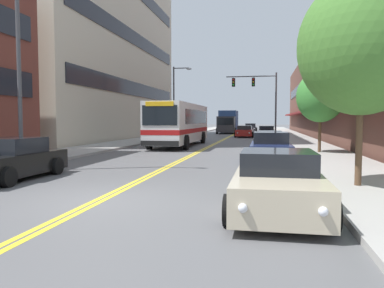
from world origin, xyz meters
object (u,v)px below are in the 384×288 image
object	(u,v)px
car_slate_blue_parked_right_far	(266,132)
box_truck	(228,122)
car_red_moving_lead	(244,132)
street_lamp_left_far	(176,96)
car_charcoal_moving_second	(250,128)
street_tree_right_near	(362,46)
car_dark_grey_parked_left_far	(191,132)
city_bus	(180,122)
car_silver_parked_right_end	(270,141)
car_navy_parked_right_mid	(271,148)
traffic_signal_mast	(259,92)
street_tree_right_mid	(320,96)
car_champagne_parked_right_foreground	(278,184)
car_black_parked_left_near	(10,160)
street_lamp_left_near	(24,30)

from	to	relation	value
car_slate_blue_parked_right_far	box_truck	distance (m)	14.05
car_red_moving_lead	street_lamp_left_far	size ratio (longest dim) A/B	0.62
car_charcoal_moving_second	street_tree_right_near	world-z (taller)	street_tree_right_near
car_dark_grey_parked_left_far	street_lamp_left_far	bearing A→B (deg)	-99.07
car_slate_blue_parked_right_far	street_tree_right_near	bearing A→B (deg)	-85.88
city_bus	car_charcoal_moving_second	bearing A→B (deg)	83.43
car_silver_parked_right_end	box_truck	xyz separation A→B (m)	(-5.63, 31.30, 1.09)
car_navy_parked_right_mid	car_red_moving_lead	xyz separation A→B (m)	(-2.52, 25.77, -0.03)
car_red_moving_lead	traffic_signal_mast	size ratio (longest dim) A/B	0.67
car_red_moving_lead	street_tree_right_mid	size ratio (longest dim) A/B	1.00
car_champagne_parked_right_foreground	box_truck	bearing A→B (deg)	96.61
car_champagne_parked_right_foreground	street_tree_right_mid	distance (m)	14.66
car_black_parked_left_near	car_slate_blue_parked_right_far	distance (m)	33.25
car_black_parked_left_near	car_charcoal_moving_second	world-z (taller)	car_charcoal_moving_second
car_slate_blue_parked_right_far	street_lamp_left_near	world-z (taller)	street_lamp_left_near
car_black_parked_left_near	box_truck	bearing A→B (deg)	86.07
street_lamp_left_far	street_tree_right_mid	world-z (taller)	street_lamp_left_far
car_champagne_parked_right_foreground	car_charcoal_moving_second	size ratio (longest dim) A/B	1.01
car_charcoal_moving_second	street_tree_right_near	size ratio (longest dim) A/B	0.73
car_navy_parked_right_mid	street_tree_right_mid	distance (m)	5.85
street_lamp_left_near	car_black_parked_left_near	bearing A→B (deg)	-70.44
car_dark_grey_parked_left_far	car_red_moving_lead	distance (m)	6.25
car_navy_parked_right_mid	street_tree_right_mid	world-z (taller)	street_tree_right_mid
traffic_signal_mast	street_lamp_left_near	size ratio (longest dim) A/B	0.75
car_slate_blue_parked_right_far	street_tree_right_mid	distance (m)	21.22
street_lamp_left_far	street_tree_right_mid	bearing A→B (deg)	-52.64
car_slate_blue_parked_right_far	street_lamp_left_far	world-z (taller)	street_lamp_left_far
street_lamp_left_near	car_navy_parked_right_mid	bearing A→B (deg)	27.71
street_lamp_left_far	car_navy_parked_right_mid	bearing A→B (deg)	-65.29
car_slate_blue_parked_right_far	car_navy_parked_right_mid	bearing A→B (deg)	-89.93
street_tree_right_near	street_tree_right_mid	bearing A→B (deg)	87.33
car_navy_parked_right_mid	street_tree_right_near	bearing A→B (deg)	-71.45
city_bus	car_charcoal_moving_second	size ratio (longest dim) A/B	2.72
car_champagne_parked_right_foreground	street_tree_right_near	size ratio (longest dim) A/B	0.74
car_red_moving_lead	street_tree_right_mid	distance (m)	22.19
box_truck	car_dark_grey_parked_left_far	bearing A→B (deg)	-102.78
city_bus	car_champagne_parked_right_foreground	world-z (taller)	city_bus
car_champagne_parked_right_foreground	car_black_parked_left_near	bearing A→B (deg)	161.57
car_black_parked_left_near	car_silver_parked_right_end	distance (m)	16.21
car_slate_blue_parked_right_far	car_charcoal_moving_second	size ratio (longest dim) A/B	1.12
city_bus	street_tree_right_mid	distance (m)	11.21
car_black_parked_left_near	traffic_signal_mast	distance (m)	30.79
car_champagne_parked_right_foreground	traffic_signal_mast	distance (m)	32.64
car_charcoal_moving_second	car_red_moving_lead	bearing A→B (deg)	-90.00
car_navy_parked_right_mid	street_lamp_left_far	world-z (taller)	street_lamp_left_far
car_champagne_parked_right_foreground	street_lamp_left_near	xyz separation A→B (m)	(-9.33, 4.81, 4.79)
street_lamp_left_far	street_tree_right_near	size ratio (longest dim) A/B	1.30
box_truck	traffic_signal_mast	bearing A→B (deg)	-72.97
car_navy_parked_right_mid	city_bus	bearing A→B (deg)	123.05
car_silver_parked_right_end	car_black_parked_left_near	bearing A→B (deg)	-122.56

